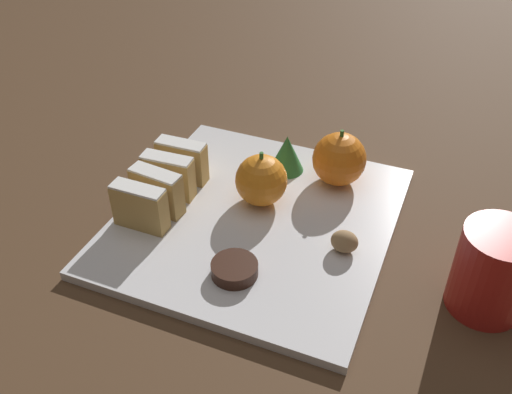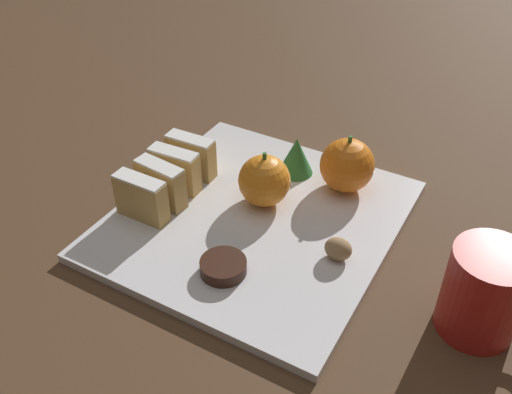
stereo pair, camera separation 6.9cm
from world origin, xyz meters
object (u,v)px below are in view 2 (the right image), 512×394
(orange_near, at_px, (264,181))
(coffee_mug, at_px, (486,293))
(walnut, at_px, (338,249))
(chocolate_cookie, at_px, (223,267))
(orange_far, at_px, (347,165))

(orange_near, distance_m, coffee_mug, 0.29)
(walnut, relative_size, chocolate_cookie, 0.61)
(orange_near, bearing_deg, chocolate_cookie, -80.56)
(orange_near, xyz_separation_m, orange_far, (0.08, 0.08, 0.00))
(orange_far, bearing_deg, chocolate_cookie, -104.79)
(walnut, bearing_deg, chocolate_cookie, -140.28)
(coffee_mug, bearing_deg, chocolate_cookie, -164.77)
(walnut, bearing_deg, coffee_mug, -4.67)
(orange_far, distance_m, chocolate_cookie, 0.22)
(chocolate_cookie, xyz_separation_m, coffee_mug, (0.26, 0.07, 0.03))
(orange_near, bearing_deg, walnut, -21.80)
(orange_near, height_order, chocolate_cookie, orange_near)
(orange_far, height_order, coffee_mug, coffee_mug)
(orange_near, relative_size, chocolate_cookie, 1.42)
(orange_near, xyz_separation_m, walnut, (0.12, -0.05, -0.02))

